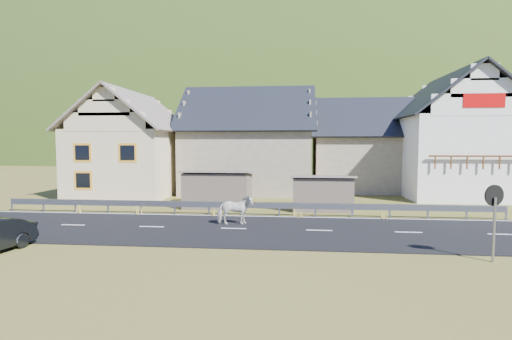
# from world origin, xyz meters

# --- Properties ---
(ground) EXTENTS (160.00, 160.00, 0.00)m
(ground) POSITION_xyz_m (0.00, 0.00, 0.00)
(ground) COLOR #4A5117
(ground) RESTS_ON ground
(road) EXTENTS (60.00, 7.00, 0.04)m
(road) POSITION_xyz_m (0.00, 0.00, 0.02)
(road) COLOR black
(road) RESTS_ON ground
(lane_markings) EXTENTS (60.00, 6.60, 0.01)m
(lane_markings) POSITION_xyz_m (0.00, 0.00, 0.04)
(lane_markings) COLOR silver
(lane_markings) RESTS_ON road
(guardrail) EXTENTS (28.10, 0.09, 0.75)m
(guardrail) POSITION_xyz_m (-0.00, 3.68, 0.56)
(guardrail) COLOR #93969B
(guardrail) RESTS_ON ground
(shed_left) EXTENTS (4.30, 3.30, 2.40)m
(shed_left) POSITION_xyz_m (-2.00, 6.50, 1.10)
(shed_left) COLOR #665A4E
(shed_left) RESTS_ON ground
(shed_right) EXTENTS (3.80, 2.90, 2.20)m
(shed_right) POSITION_xyz_m (4.50, 6.00, 1.00)
(shed_right) COLOR #665A4E
(shed_right) RESTS_ON ground
(house_cream) EXTENTS (7.80, 9.80, 8.30)m
(house_cream) POSITION_xyz_m (-10.00, 12.00, 4.36)
(house_cream) COLOR beige
(house_cream) RESTS_ON ground
(house_stone_a) EXTENTS (10.80, 9.80, 8.90)m
(house_stone_a) POSITION_xyz_m (-1.00, 15.00, 4.63)
(house_stone_a) COLOR tan
(house_stone_a) RESTS_ON ground
(house_stone_b) EXTENTS (9.80, 8.80, 8.10)m
(house_stone_b) POSITION_xyz_m (9.00, 17.00, 4.24)
(house_stone_b) COLOR tan
(house_stone_b) RESTS_ON ground
(house_white) EXTENTS (8.80, 10.80, 9.70)m
(house_white) POSITION_xyz_m (15.00, 14.00, 5.06)
(house_white) COLOR white
(house_white) RESTS_ON ground
(mountain) EXTENTS (440.00, 280.00, 260.00)m
(mountain) POSITION_xyz_m (5.00, 180.00, -20.00)
(mountain) COLOR #233A14
(mountain) RESTS_ON ground
(conifer_patch) EXTENTS (76.00, 50.00, 28.00)m
(conifer_patch) POSITION_xyz_m (-55.00, 110.00, 6.00)
(conifer_patch) COLOR black
(conifer_patch) RESTS_ON ground
(horse) EXTENTS (1.15, 1.87, 1.47)m
(horse) POSITION_xyz_m (-0.08, 0.92, 0.78)
(horse) COLOR silver
(horse) RESTS_ON road
(traffic_mirror) EXTENTS (0.72, 0.29, 2.66)m
(traffic_mirror) POSITION_xyz_m (9.66, -4.13, 1.95)
(traffic_mirror) COLOR #93969B
(traffic_mirror) RESTS_ON ground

